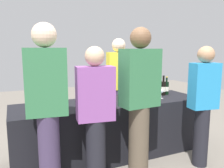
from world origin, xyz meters
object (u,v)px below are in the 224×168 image
Objects in this scene: wine_bottle_2 at (102,92)px; guest_0 at (47,105)px; wine_bottle_3 at (133,91)px; wine_bottle_5 at (163,88)px; wine_bottle_1 at (60,95)px; wine_bottle_0 at (39,98)px; guest_1 at (95,113)px; wine_glass_2 at (161,92)px; guest_3 at (203,102)px; wine_glass_0 at (104,98)px; wine_bottle_4 at (152,88)px; wine_glass_1 at (113,96)px; guest_2 at (139,99)px; wine_bottle_6 at (166,88)px; server_pouring at (118,84)px.

guest_0 is at bearing -138.26° from wine_bottle_2.
wine_bottle_3 is (0.45, -0.11, 0.00)m from wine_bottle_2.
wine_bottle_1 is at bearing 176.72° from wine_bottle_5.
wine_bottle_0 is 0.19× the size of guest_1.
guest_3 is (0.17, -0.65, -0.03)m from wine_glass_2.
wine_bottle_1 is 2.42× the size of wine_glass_0.
wine_glass_0 is at bearing -162.11° from wine_bottle_4.
wine_bottle_4 is 0.21× the size of guest_3.
guest_1 reaches higher than wine_glass_1.
guest_3 reaches higher than guest_1.
guest_2 is at bearing -40.22° from wine_bottle_0.
guest_2 is at bearing -82.30° from wine_bottle_2.
wine_bottle_0 is 1.98m from wine_bottle_6.
guest_1 is at bearing -129.78° from wine_glass_1.
wine_bottle_1 is 1.11m from guest_2.
wine_bottle_2 is 0.87m from guest_2.
wine_bottle_1 reaches higher than wine_bottle_5.
guest_3 is at bearing -75.25° from wine_glass_2.
wine_glass_2 is (0.38, -0.19, -0.01)m from wine_bottle_3.
guest_2 is at bearing -140.16° from wine_bottle_5.
guest_0 reaches higher than wine_bottle_1.
guest_0 reaches higher than guest_1.
wine_bottle_4 is 1.12× the size of wine_bottle_6.
wine_bottle_4 reaches higher than wine_bottle_0.
wine_glass_2 is 0.09× the size of guest_1.
wine_bottle_5 is (1.00, -0.12, 0.00)m from wine_bottle_2.
wine_bottle_5 is at bearing 34.55° from guest_1.
wine_bottle_4 is 1.10m from guest_2.
wine_bottle_1 is at bearing 169.30° from wine_glass_2.
guest_0 is (-1.98, -0.71, 0.08)m from wine_bottle_6.
wine_glass_2 is 0.79m from server_pouring.
wine_bottle_2 is 1.09m from wine_bottle_6.
wine_glass_0 is 0.93m from server_pouring.
wine_glass_2 is (-0.26, -0.21, -0.00)m from wine_bottle_6.
wine_glass_0 is 1.26m from guest_3.
server_pouring reaches higher than guest_3.
guest_0 is (-0.93, -0.50, 0.08)m from wine_glass_1.
wine_glass_0 is at bearing -22.74° from wine_bottle_0.
wine_bottle_1 is at bearing -177.36° from wine_bottle_2.
wine_bottle_4 is 2.32× the size of wine_glass_2.
guest_2 reaches higher than wine_bottle_6.
wine_bottle_0 is at bearing 175.64° from wine_bottle_3.
wine_bottle_6 is 0.33m from wine_glass_2.
wine_bottle_5 is at bearing 10.18° from wine_glass_1.
wine_glass_1 is at bearing -169.82° from wine_bottle_5.
guest_2 reaches higher than guest_1.
wine_bottle_2 is 0.46m from wine_bottle_3.
wine_glass_0 is 0.09× the size of guest_3.
guest_3 is (-0.00, -0.83, -0.04)m from wine_bottle_5.
guest_3 is (1.40, -0.13, 0.02)m from guest_1.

